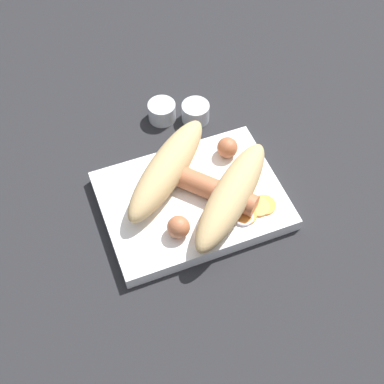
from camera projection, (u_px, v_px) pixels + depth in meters
name	position (u px, v px, depth m)	size (l,w,h in m)	color
ground_plane	(192.00, 205.00, 0.75)	(3.00, 3.00, 0.00)	#232326
food_tray	(192.00, 200.00, 0.74)	(0.25, 0.18, 0.02)	white
bread_roll	(199.00, 182.00, 0.72)	(0.24, 0.24, 0.05)	tan
sausage	(204.00, 185.00, 0.73)	(0.14, 0.13, 0.03)	#B26642
pickled_veggies	(251.00, 210.00, 0.72)	(0.07, 0.06, 0.00)	orange
condiment_cup_near	(196.00, 113.00, 0.84)	(0.04, 0.04, 0.03)	silver
condiment_cup_far	(162.00, 112.00, 0.84)	(0.04, 0.04, 0.03)	silver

